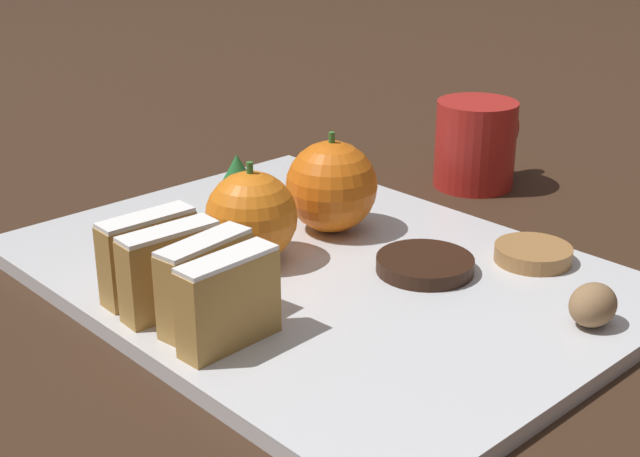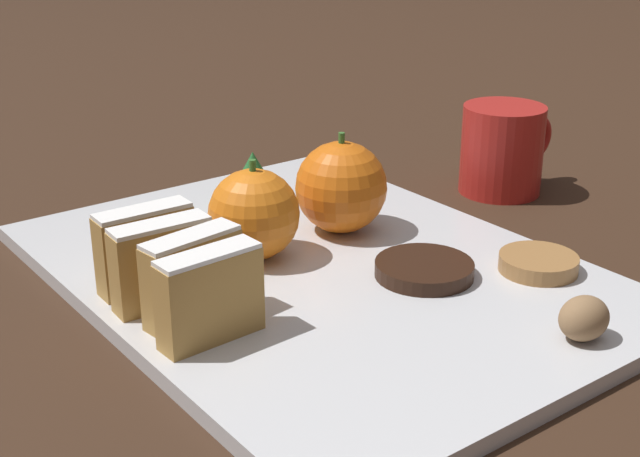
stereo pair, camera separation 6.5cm
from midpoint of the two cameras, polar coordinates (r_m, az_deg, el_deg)
The scene contains 13 objects.
ground_plane at distance 0.66m, azimuth -2.79°, elevation -3.43°, with size 6.00×6.00×0.00m, color #382316.
serving_platter at distance 0.66m, azimuth -2.80°, elevation -2.96°, with size 0.33×0.44×0.01m.
stollen_slice_front at distance 0.55m, azimuth -9.25°, elevation -4.69°, with size 0.07×0.02×0.06m.
stollen_slice_second at distance 0.57m, azimuth -10.56°, elevation -3.52°, with size 0.07×0.03×0.06m.
stollen_slice_third at distance 0.59m, azimuth -12.65°, elevation -2.74°, with size 0.07×0.02×0.06m.
stollen_slice_fourth at distance 0.62m, azimuth -13.88°, elevation -1.79°, with size 0.07×0.02×0.06m.
orange_near at distance 0.71m, azimuth -1.87°, elevation 2.66°, with size 0.07×0.07×0.08m.
orange_far at distance 0.66m, azimuth -7.23°, elevation 0.69°, with size 0.07×0.07×0.08m.
walnut at distance 0.59m, azimuth 14.09°, elevation -4.84°, with size 0.03×0.03×0.03m.
chocolate_cookie at distance 0.65m, azimuth 3.92°, elevation -2.38°, with size 0.07×0.07×0.01m.
gingerbread_cookie at distance 0.67m, azimuth 10.85°, elevation -1.66°, with size 0.06×0.06×0.01m.
evergreen_sprig at distance 0.76m, azimuth -7.73°, elevation 2.89°, with size 0.06×0.06×0.05m.
coffee_mug at distance 0.86m, azimuth 7.87°, elevation 5.36°, with size 0.11×0.08×0.08m.
Camera 1 is at (-0.41, -0.44, 0.28)m, focal length 50.00 mm.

